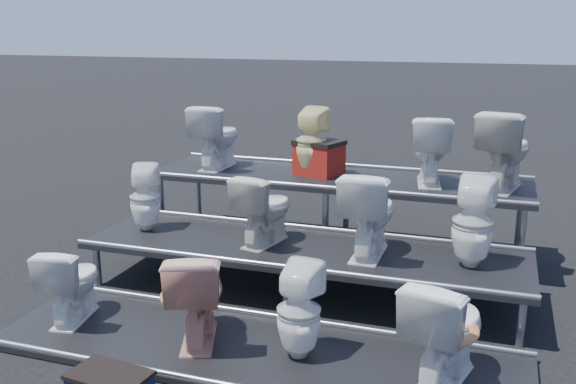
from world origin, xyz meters
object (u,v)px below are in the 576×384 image
(toilet_10, at_px, (430,150))
(toilet_11, at_px, (505,150))
(toilet_4, at_px, (145,198))
(toilet_0, at_px, (72,282))
(toilet_7, at_px, (473,222))
(toilet_9, at_px, (311,141))
(toilet_6, at_px, (369,213))
(red_crate, at_px, (319,160))
(toilet_8, at_px, (217,136))
(toilet_3, at_px, (445,329))
(toilet_5, at_px, (264,208))
(toilet_1, at_px, (197,294))
(toilet_2, at_px, (299,311))

(toilet_10, relative_size, toilet_11, 0.89)
(toilet_4, bearing_deg, toilet_0, 70.23)
(toilet_7, relative_size, toilet_11, 0.96)
(toilet_9, distance_m, toilet_10, 1.31)
(toilet_6, height_order, red_crate, toilet_6)
(toilet_8, distance_m, toilet_10, 2.48)
(toilet_3, height_order, toilet_11, toilet_11)
(toilet_6, bearing_deg, toilet_7, -179.71)
(toilet_7, relative_size, toilet_9, 1.04)
(toilet_9, bearing_deg, toilet_5, 92.15)
(toilet_1, height_order, toilet_6, toilet_6)
(toilet_4, bearing_deg, toilet_2, 126.43)
(toilet_3, relative_size, toilet_7, 1.00)
(toilet_5, distance_m, toilet_11, 2.55)
(toilet_7, relative_size, red_crate, 1.67)
(toilet_1, bearing_deg, toilet_4, -67.06)
(toilet_3, bearing_deg, toilet_6, -42.41)
(toilet_6, relative_size, red_crate, 1.68)
(toilet_1, xyz_separation_m, toilet_8, (-1.00, 2.60, 0.79))
(toilet_7, height_order, toilet_9, toilet_9)
(toilet_4, xyz_separation_m, toilet_6, (2.32, 0.00, 0.06))
(toilet_4, height_order, toilet_9, toilet_9)
(toilet_10, bearing_deg, toilet_4, 16.92)
(toilet_2, relative_size, toilet_10, 1.01)
(toilet_1, distance_m, toilet_11, 3.52)
(toilet_5, xyz_separation_m, toilet_10, (1.39, 1.30, 0.42))
(toilet_4, distance_m, toilet_11, 3.71)
(toilet_7, relative_size, toilet_10, 1.08)
(toilet_2, bearing_deg, toilet_5, -55.26)
(toilet_6, xyz_separation_m, toilet_11, (1.13, 1.30, 0.41))
(toilet_0, height_order, red_crate, red_crate)
(toilet_6, xyz_separation_m, toilet_8, (-2.10, 1.30, 0.38))
(toilet_3, bearing_deg, toilet_7, -78.64)
(toilet_7, bearing_deg, toilet_6, 6.24)
(toilet_0, xyz_separation_m, toilet_11, (3.41, 2.60, 0.88))
(red_crate, bearing_deg, toilet_9, -137.20)
(toilet_0, height_order, toilet_1, toilet_1)
(toilet_1, bearing_deg, toilet_10, -139.73)
(toilet_4, distance_m, toilet_6, 2.32)
(toilet_7, relative_size, toilet_8, 1.06)
(toilet_5, height_order, toilet_6, toilet_6)
(toilet_4, bearing_deg, toilet_8, -120.72)
(toilet_1, distance_m, toilet_4, 1.81)
(toilet_11, bearing_deg, toilet_7, 93.45)
(toilet_5, bearing_deg, toilet_9, -81.63)
(toilet_3, bearing_deg, toilet_8, -26.30)
(toilet_10, distance_m, toilet_11, 0.75)
(toilet_9, height_order, toilet_10, toilet_9)
(toilet_5, height_order, toilet_8, toilet_8)
(toilet_2, bearing_deg, toilet_4, -27.87)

